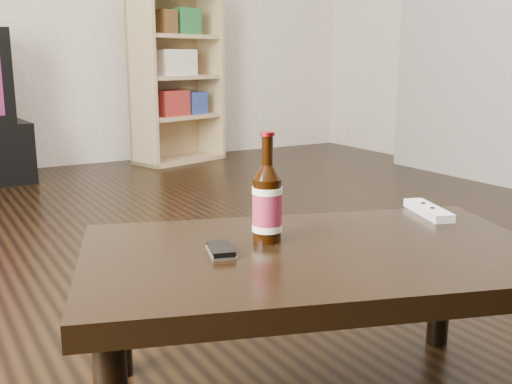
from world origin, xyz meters
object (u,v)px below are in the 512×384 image
bookshelf (174,74)px  coffee_table (314,270)px  beer_bottle (267,204)px  remote (428,210)px  phone (221,250)px

bookshelf → coffee_table: 3.54m
bookshelf → beer_bottle: (-1.14, -3.25, -0.21)m
bookshelf → remote: bookshelf is taller
coffee_table → beer_bottle: beer_bottle is taller
bookshelf → beer_bottle: size_ratio=5.15×
remote → coffee_table: bearing=-148.7°
beer_bottle → bookshelf: bearing=70.7°
bookshelf → phone: 3.53m
beer_bottle → phone: 0.16m
bookshelf → beer_bottle: bookshelf is taller
bookshelf → coffee_table: bearing=-124.8°
beer_bottle → phone: bearing=-167.9°
coffee_table → phone: bearing=159.2°
coffee_table → remote: remote is taller
remote → beer_bottle: bearing=-161.8°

